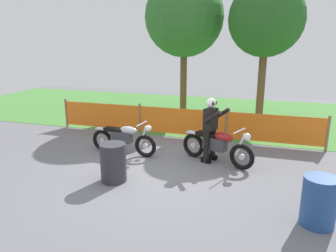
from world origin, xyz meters
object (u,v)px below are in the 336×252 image
object	(u,v)px
motorcycle_trailing	(124,138)
rider_lead	(211,128)
oil_drum	(113,163)
motorcycle_lead	(217,145)
spare_drum	(319,201)

from	to	relation	value
motorcycle_trailing	rider_lead	size ratio (longest dim) A/B	1.18
motorcycle_trailing	oil_drum	size ratio (longest dim) A/B	2.27
rider_lead	motorcycle_trailing	bearing A→B (deg)	-154.67
motorcycle_lead	oil_drum	xyz separation A→B (m)	(-2.05, -1.80, -0.04)
oil_drum	motorcycle_lead	bearing A→B (deg)	41.33
rider_lead	spare_drum	bearing A→B (deg)	-25.06
motorcycle_trailing	spare_drum	xyz separation A→B (m)	(4.72, -2.26, -0.02)
rider_lead	oil_drum	world-z (taller)	rider_lead
oil_drum	motorcycle_trailing	bearing A→B (deg)	107.81
motorcycle_lead	oil_drum	world-z (taller)	motorcycle_lead
motorcycle_trailing	oil_drum	world-z (taller)	motorcycle_trailing
motorcycle_lead	spare_drum	distance (m)	3.17
motorcycle_lead	rider_lead	xyz separation A→B (m)	(-0.19, 0.07, 0.44)
rider_lead	spare_drum	size ratio (longest dim) A/B	1.92
motorcycle_lead	spare_drum	bearing A→B (deg)	-26.65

